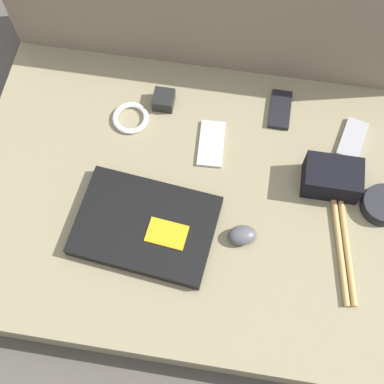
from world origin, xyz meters
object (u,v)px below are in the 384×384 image
(speaker_puck, at_px, (383,205))
(charger_brick, at_px, (164,100))
(laptop, at_px, (146,226))
(phone_small, at_px, (280,109))
(phone_black, at_px, (211,144))
(camera_pouch, at_px, (332,178))
(computer_mouse, at_px, (242,235))
(phone_silver, at_px, (353,139))

(speaker_puck, distance_m, charger_brick, 0.59)
(laptop, bearing_deg, phone_small, 59.14)
(phone_small, bearing_deg, phone_black, -141.57)
(laptop, height_order, camera_pouch, camera_pouch)
(speaker_puck, xyz_separation_m, charger_brick, (-0.56, 0.20, 0.00))
(speaker_puck, height_order, phone_small, speaker_puck)
(camera_pouch, relative_size, charger_brick, 2.45)
(phone_black, distance_m, phone_small, 0.20)
(phone_small, relative_size, camera_pouch, 0.84)
(laptop, distance_m, speaker_puck, 0.56)
(laptop, relative_size, computer_mouse, 4.43)
(camera_pouch, bearing_deg, phone_black, 167.74)
(speaker_puck, relative_size, phone_small, 0.89)
(phone_silver, bearing_deg, phone_black, -155.38)
(laptop, relative_size, phone_small, 3.00)
(phone_small, bearing_deg, laptop, -126.66)
(speaker_puck, xyz_separation_m, phone_black, (-0.42, 0.10, -0.01))
(phone_silver, xyz_separation_m, phone_black, (-0.35, -0.07, -0.00))
(computer_mouse, relative_size, phone_black, 0.58)
(speaker_puck, bearing_deg, phone_silver, 113.06)
(phone_small, distance_m, charger_brick, 0.30)
(speaker_puck, height_order, phone_silver, speaker_puck)
(phone_silver, bearing_deg, camera_pouch, -97.85)
(computer_mouse, distance_m, charger_brick, 0.41)
(phone_black, xyz_separation_m, charger_brick, (-0.14, 0.10, 0.01))
(speaker_puck, height_order, phone_black, speaker_puck)
(phone_silver, distance_m, phone_small, 0.20)
(phone_silver, relative_size, phone_black, 0.93)
(speaker_puck, bearing_deg, laptop, -165.55)
(laptop, xyz_separation_m, computer_mouse, (0.22, 0.01, 0.00))
(speaker_puck, relative_size, charger_brick, 1.85)
(speaker_puck, xyz_separation_m, phone_silver, (-0.07, 0.17, -0.01))
(speaker_puck, height_order, camera_pouch, camera_pouch)
(computer_mouse, height_order, speaker_puck, computer_mouse)
(laptop, xyz_separation_m, camera_pouch, (0.41, 0.18, 0.02))
(speaker_puck, relative_size, phone_black, 0.77)
(phone_silver, distance_m, camera_pouch, 0.14)
(computer_mouse, relative_size, phone_silver, 0.62)
(laptop, distance_m, phone_black, 0.27)
(speaker_puck, bearing_deg, phone_black, 165.98)
(computer_mouse, height_order, phone_silver, computer_mouse)
(computer_mouse, xyz_separation_m, phone_small, (0.06, 0.36, -0.01))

